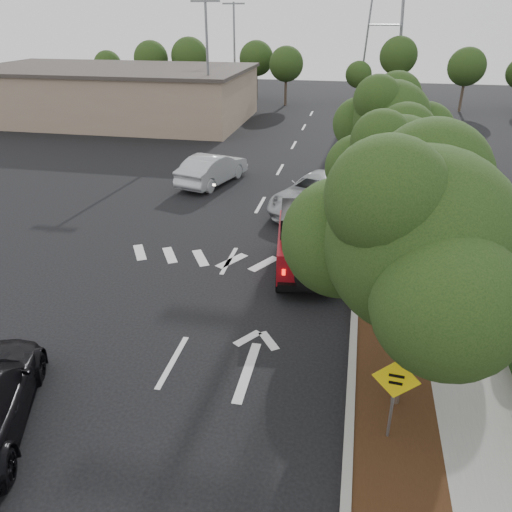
# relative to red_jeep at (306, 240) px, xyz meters

# --- Properties ---
(ground) EXTENTS (120.00, 120.00, 0.00)m
(ground) POSITION_rel_red_jeep_xyz_m (-2.80, -5.88, -1.13)
(ground) COLOR black
(ground) RESTS_ON ground
(curb) EXTENTS (0.20, 70.00, 0.15)m
(curb) POSITION_rel_red_jeep_xyz_m (1.80, 6.12, -1.05)
(curb) COLOR #9E9B93
(curb) RESTS_ON ground
(planting_strip) EXTENTS (1.80, 70.00, 0.12)m
(planting_strip) POSITION_rel_red_jeep_xyz_m (2.80, 6.12, -1.07)
(planting_strip) COLOR black
(planting_strip) RESTS_ON ground
(sidewalk) EXTENTS (2.00, 70.00, 0.12)m
(sidewalk) POSITION_rel_red_jeep_xyz_m (4.70, 6.12, -1.07)
(sidewalk) COLOR gray
(sidewalk) RESTS_ON ground
(hedge) EXTENTS (0.80, 70.00, 0.80)m
(hedge) POSITION_rel_red_jeep_xyz_m (6.10, 6.12, -0.73)
(hedge) COLOR black
(hedge) RESTS_ON ground
(commercial_building) EXTENTS (22.00, 12.00, 4.00)m
(commercial_building) POSITION_rel_red_jeep_xyz_m (-18.80, 24.12, 0.87)
(commercial_building) COLOR gray
(commercial_building) RESTS_ON ground
(transmission_tower) EXTENTS (7.00, 4.00, 28.00)m
(transmission_tower) POSITION_rel_red_jeep_xyz_m (3.20, 42.12, -1.13)
(transmission_tower) COLOR slate
(transmission_tower) RESTS_ON ground
(street_tree_near) EXTENTS (3.80, 3.80, 5.92)m
(street_tree_near) POSITION_rel_red_jeep_xyz_m (2.80, -6.38, -1.13)
(street_tree_near) COLOR #1A3210
(street_tree_near) RESTS_ON ground
(street_tree_mid) EXTENTS (3.20, 3.20, 5.32)m
(street_tree_mid) POSITION_rel_red_jeep_xyz_m (2.80, 0.62, -1.13)
(street_tree_mid) COLOR #1A3210
(street_tree_mid) RESTS_ON ground
(street_tree_far) EXTENTS (3.40, 3.40, 5.62)m
(street_tree_far) POSITION_rel_red_jeep_xyz_m (2.80, 7.12, -1.13)
(street_tree_far) COLOR #1A3210
(street_tree_far) RESTS_ON ground
(light_pole_a) EXTENTS (2.00, 0.22, 9.00)m
(light_pole_a) POSITION_rel_red_jeep_xyz_m (-9.30, 20.12, -1.13)
(light_pole_a) COLOR slate
(light_pole_a) RESTS_ON ground
(light_pole_b) EXTENTS (2.00, 0.22, 9.00)m
(light_pole_b) POSITION_rel_red_jeep_xyz_m (-10.30, 32.12, -1.13)
(light_pole_b) COLOR slate
(light_pole_b) RESTS_ON ground
(red_jeep) EXTENTS (2.40, 4.49, 2.22)m
(red_jeep) POSITION_rel_red_jeep_xyz_m (0.00, 0.00, 0.00)
(red_jeep) COLOR black
(red_jeep) RESTS_ON ground
(silver_suv_ahead) EXTENTS (4.54, 6.32, 1.60)m
(silver_suv_ahead) POSITION_rel_red_jeep_xyz_m (-0.15, 5.95, -0.33)
(silver_suv_ahead) COLOR #A6A9AD
(silver_suv_ahead) RESTS_ON ground
(silver_sedan_oncoming) EXTENTS (2.93, 5.03, 1.57)m
(silver_sedan_oncoming) POSITION_rel_red_jeep_xyz_m (-5.91, 8.88, -0.35)
(silver_sedan_oncoming) COLOR #B5B8BD
(silver_sedan_oncoming) RESTS_ON ground
(parked_suv) EXTENTS (4.20, 1.71, 1.43)m
(parked_suv) POSITION_rel_red_jeep_xyz_m (-12.57, 20.69, -0.42)
(parked_suv) COLOR #B0B3B8
(parked_suv) RESTS_ON ground
(speed_hump_sign) EXTENTS (0.95, 0.11, 2.03)m
(speed_hump_sign) POSITION_rel_red_jeep_xyz_m (2.60, -7.49, 0.28)
(speed_hump_sign) COLOR slate
(speed_hump_sign) RESTS_ON ground
(terracotta_planter) EXTENTS (0.63, 0.63, 1.10)m
(terracotta_planter) POSITION_rel_red_jeep_xyz_m (5.53, -3.93, -0.39)
(terracotta_planter) COLOR brown
(terracotta_planter) RESTS_ON ground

